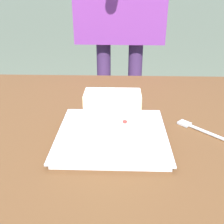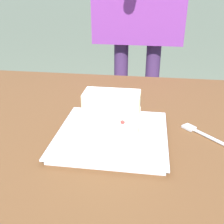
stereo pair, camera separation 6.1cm
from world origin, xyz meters
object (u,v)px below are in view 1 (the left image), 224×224
at_px(dessert_fork, 204,131).
at_px(patio_table, 74,157).
at_px(dessert_plate, 112,136).
at_px(cake_slice, 113,115).

bearing_deg(dessert_fork, patio_table, -8.38).
xyz_separation_m(dessert_plate, dessert_fork, (-0.23, -0.03, -0.00)).
bearing_deg(patio_table, dessert_plate, 143.00).
xyz_separation_m(patio_table, dessert_fork, (-0.34, 0.05, 0.12)).
bearing_deg(dessert_plate, patio_table, -37.00).
relative_size(dessert_plate, dessert_fork, 1.94).
bearing_deg(patio_table, cake_slice, 139.13).
xyz_separation_m(patio_table, cake_slice, (-0.11, 0.10, 0.19)).
height_order(dessert_plate, dessert_fork, dessert_plate).
distance_m(cake_slice, dessert_fork, 0.24).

